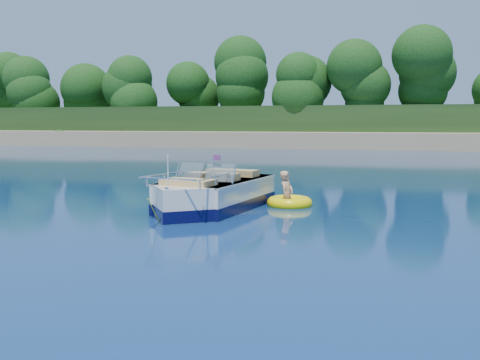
# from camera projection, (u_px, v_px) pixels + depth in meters

# --- Properties ---
(ground) EXTENTS (160.00, 160.00, 0.00)m
(ground) POSITION_uv_depth(u_px,v_px,m) (286.00, 218.00, 13.89)
(ground) COLOR #0A2548
(ground) RESTS_ON ground
(shoreline) EXTENTS (170.00, 59.00, 6.00)m
(shoreline) POSITION_uv_depth(u_px,v_px,m) (365.00, 132.00, 75.05)
(shoreline) COLOR #A1805D
(shoreline) RESTS_ON ground
(treeline) EXTENTS (150.00, 7.12, 8.19)m
(treeline) POSITION_uv_depth(u_px,v_px,m) (359.00, 90.00, 52.68)
(treeline) COLOR black
(treeline) RESTS_ON ground
(motorboat) EXTENTS (2.70, 5.75, 1.93)m
(motorboat) POSITION_uv_depth(u_px,v_px,m) (211.00, 197.00, 15.03)
(motorboat) COLOR silver
(motorboat) RESTS_ON ground
(tow_tube) EXTENTS (1.41, 1.41, 0.36)m
(tow_tube) POSITION_uv_depth(u_px,v_px,m) (290.00, 203.00, 15.84)
(tow_tube) COLOR #FFE404
(tow_tube) RESTS_ON ground
(boy) EXTENTS (0.52, 0.85, 1.56)m
(boy) POSITION_uv_depth(u_px,v_px,m) (287.00, 206.00, 15.81)
(boy) COLOR tan
(boy) RESTS_ON ground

